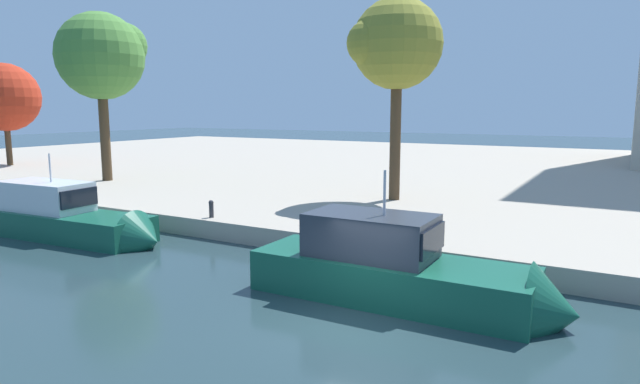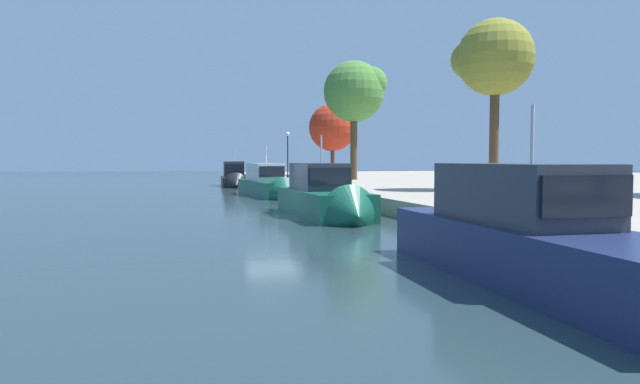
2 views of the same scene
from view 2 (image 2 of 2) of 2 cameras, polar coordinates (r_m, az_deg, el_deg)
ground_plane at (r=26.93m, az=-4.72°, el=-2.49°), size 220.00×220.00×0.00m
motor_yacht_0 at (r=57.88m, az=-8.51°, el=1.24°), size 8.28×2.99×4.53m
motor_yacht_1 at (r=42.26m, az=-5.10°, el=0.51°), size 10.52×3.12×4.48m
motor_yacht_2 at (r=26.79m, az=0.56°, el=-0.93°), size 9.26×2.69×4.65m
motor_yacht_3 at (r=12.83m, az=21.86°, el=-5.82°), size 11.04×2.99×4.71m
mooring_bollard_0 at (r=37.92m, az=1.51°, el=1.04°), size 0.22×0.22×0.78m
lamp_post at (r=57.52m, az=-3.22°, el=4.35°), size 0.43×0.43×4.62m
tree_0 at (r=53.98m, az=3.52°, el=9.94°), size 5.63×5.73×10.97m
tree_1 at (r=37.26m, az=16.86°, el=12.48°), size 4.64×4.64×10.37m
tree_4 at (r=69.13m, az=1.14°, el=6.27°), size 5.69×5.69×8.57m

